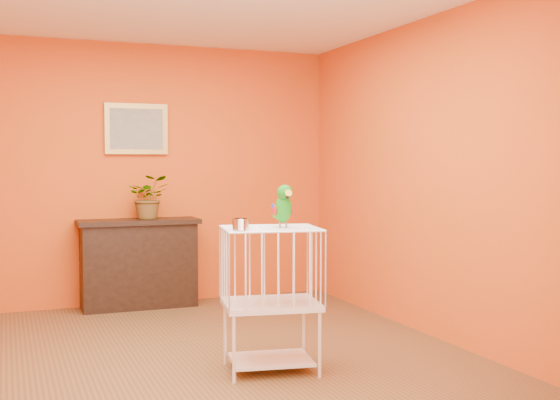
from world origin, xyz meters
name	(u,v)px	position (x,y,z in m)	size (l,w,h in m)	color
ground	(194,362)	(0.00, 0.00, 0.00)	(4.50, 4.50, 0.00)	brown
room_shell	(192,138)	(0.00, 0.00, 1.58)	(4.50, 4.50, 4.50)	#E14A15
console_cabinet	(139,263)	(-0.02, 2.04, 0.43)	(1.16, 0.42, 0.86)	black
potted_plant	(150,202)	(0.09, 1.99, 1.03)	(0.39, 0.43, 0.34)	#26722D
framed_picture	(136,129)	(0.00, 2.22, 1.75)	(0.62, 0.04, 0.50)	gold
birdcage	(271,297)	(0.44, -0.39, 0.51)	(0.70, 0.59, 0.97)	white
feed_cup	(241,224)	(0.18, -0.52, 1.02)	(0.11, 0.11, 0.07)	silver
parrot	(283,206)	(0.51, -0.44, 1.12)	(0.14, 0.26, 0.29)	#59544C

